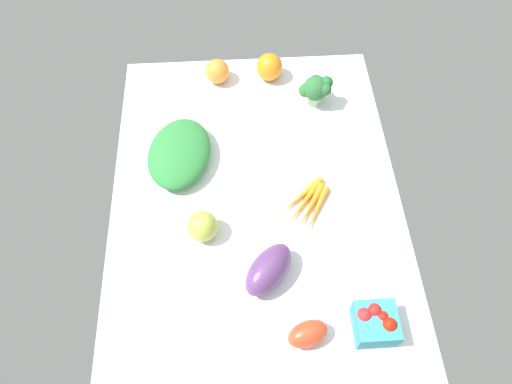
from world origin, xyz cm
name	(u,v)px	position (x,y,z in cm)	size (l,w,h in cm)	color
tablecloth	(256,198)	(0.00, 0.00, 1.00)	(104.00, 76.00, 2.00)	white
heirloom_tomato_green	(203,226)	(10.30, -13.79, 5.88)	(7.75, 7.75, 7.75)	#9FAF41
eggplant	(268,269)	(22.65, 1.53, 5.93)	(14.87, 7.87, 7.87)	#59366B
bell_pepper_orange	(269,67)	(-43.47, 6.74, 6.27)	(8.09, 8.09, 8.53)	orange
heirloom_tomato_orange	(217,71)	(-43.14, -9.25, 5.73)	(7.45, 7.45, 7.45)	orange
carrot_bunch	(307,204)	(4.00, 13.15, 3.05)	(17.07, 14.69, 2.23)	orange
leafy_greens_clump	(179,153)	(-12.90, -20.11, 5.37)	(23.77, 16.84, 6.74)	#2B7937
roma_tomato	(308,334)	(37.78, 9.05, 4.80)	(9.27, 5.61, 5.61)	#E83F21
broccoli_head	(317,88)	(-31.87, 19.59, 8.30)	(8.70, 9.77, 10.17)	#9AC286
berry_basket	(375,322)	(36.43, 24.10, 5.60)	(9.20, 9.20, 7.42)	teal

